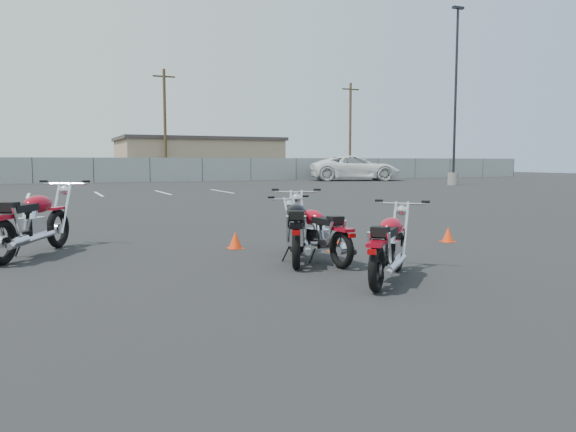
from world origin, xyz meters
name	(u,v)px	position (x,y,z in m)	size (l,w,h in m)	color
ground	(292,263)	(0.00, 0.00, 0.00)	(120.00, 120.00, 0.00)	black
motorcycle_front_red	(32,223)	(-3.56, 2.27, 0.54)	(1.59, 2.32, 1.19)	black
motorcycle_second_black	(297,229)	(0.16, 0.18, 0.48)	(1.30, 2.11, 1.06)	black
motorcycle_third_red	(318,233)	(0.43, -0.03, 0.43)	(0.76, 1.95, 0.96)	black
motorcycle_rear_red	(389,246)	(0.62, -1.65, 0.45)	(1.68, 1.68, 0.98)	black
training_cone_near	(336,244)	(1.11, 0.65, 0.14)	(0.24, 0.24, 0.29)	#FD3B0D
training_cone_far	(448,234)	(3.63, 0.85, 0.14)	(0.24, 0.24, 0.28)	#FD3B0D
training_cone_extra	(235,240)	(-0.33, 1.70, 0.15)	(0.25, 0.25, 0.30)	#FD3B0D
light_pole_east	(454,138)	(20.97, 21.38, 2.99)	(0.80, 0.70, 11.22)	gray
chainlink_fence	(93,170)	(0.00, 35.00, 0.90)	(80.06, 0.06, 1.80)	gray
tan_building_east	(198,158)	(10.00, 44.00, 1.86)	(14.40, 9.40, 3.70)	tan
utility_pole_c	(165,123)	(6.00, 39.00, 4.69)	(1.80, 0.24, 9.00)	#3F2F1D
utility_pole_d	(350,128)	(24.00, 40.00, 4.69)	(1.80, 0.24, 9.00)	#3F2F1D
parking_line_stripes	(64,195)	(-2.50, 20.00, 0.00)	(15.12, 4.00, 0.01)	silver
white_van	(355,161)	(19.52, 31.40, 1.56)	(8.23, 3.29, 3.13)	white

